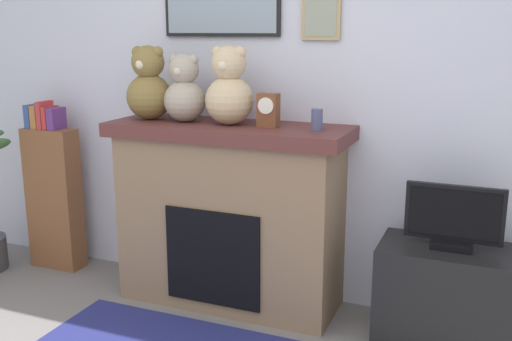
% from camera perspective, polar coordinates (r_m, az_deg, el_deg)
% --- Properties ---
extents(back_wall, '(5.20, 0.15, 2.60)m').
position_cam_1_polar(back_wall, '(3.51, 4.01, 8.44)').
color(back_wall, silver).
rests_on(back_wall, ground_plane).
extents(fireplace, '(1.41, 0.52, 1.09)m').
position_cam_1_polar(fireplace, '(3.50, -2.56, -4.19)').
color(fireplace, '#86694D').
rests_on(fireplace, ground_plane).
extents(bookshelf, '(0.36, 0.16, 1.15)m').
position_cam_1_polar(bookshelf, '(4.26, -18.93, -2.05)').
color(bookshelf, brown).
rests_on(bookshelf, ground_plane).
extents(tv_stand, '(0.70, 0.40, 0.54)m').
position_cam_1_polar(tv_stand, '(3.25, 17.96, -11.59)').
color(tv_stand, black).
rests_on(tv_stand, ground_plane).
extents(television, '(0.47, 0.14, 0.33)m').
position_cam_1_polar(television, '(3.10, 18.52, -4.50)').
color(television, black).
rests_on(television, tv_stand).
extents(candle_jar, '(0.06, 0.06, 0.12)m').
position_cam_1_polar(candle_jar, '(3.17, 5.90, 4.91)').
color(candle_jar, '#4C517A').
rests_on(candle_jar, fireplace).
extents(mantel_clock, '(0.11, 0.08, 0.19)m').
position_cam_1_polar(mantel_clock, '(3.25, 1.20, 5.84)').
color(mantel_clock, brown).
rests_on(mantel_clock, fireplace).
extents(teddy_bear_brown, '(0.27, 0.27, 0.43)m').
position_cam_1_polar(teddy_bear_brown, '(3.59, -10.29, 7.97)').
color(teddy_bear_brown, olive).
rests_on(teddy_bear_brown, fireplace).
extents(teddy_bear_grey, '(0.24, 0.24, 0.39)m').
position_cam_1_polar(teddy_bear_grey, '(3.46, -6.90, 7.58)').
color(teddy_bear_grey, '#A99E8D').
rests_on(teddy_bear_grey, fireplace).
extents(teddy_bear_tan, '(0.27, 0.27, 0.44)m').
position_cam_1_polar(teddy_bear_tan, '(3.33, -2.59, 7.82)').
color(teddy_bear_tan, '#CFB389').
rests_on(teddy_bear_tan, fireplace).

